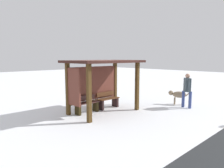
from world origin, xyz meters
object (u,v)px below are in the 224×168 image
at_px(bus_shelter, 99,73).
at_px(bench_left_inside, 87,105).
at_px(person_walking, 187,88).
at_px(dog, 178,95).
at_px(bench_center_inside, 108,101).

distance_m(bus_shelter, bench_left_inside, 1.49).
xyz_separation_m(person_walking, dog, (0.36, 0.65, -0.47)).
height_order(bench_left_inside, bench_center_inside, bench_center_inside).
height_order(bench_left_inside, dog, bench_left_inside).
bearing_deg(bench_left_inside, bench_center_inside, 0.02).
height_order(bench_left_inside, person_walking, person_walking).
bearing_deg(bus_shelter, dog, -23.18).
distance_m(person_walking, dog, 0.88).
bearing_deg(dog, bus_shelter, 156.82).
relative_size(bus_shelter, dog, 3.35).
bearing_deg(bench_center_inside, person_walking, -42.47).
relative_size(person_walking, dog, 1.68).
distance_m(bench_center_inside, person_walking, 3.82).
bearing_deg(bench_center_inside, bench_left_inside, -179.98).
distance_m(bus_shelter, bench_center_inside, 1.57).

